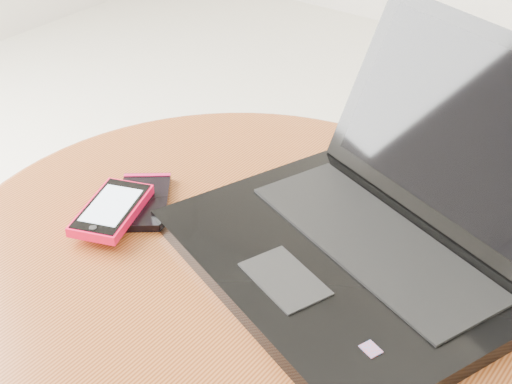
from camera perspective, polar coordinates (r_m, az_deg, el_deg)
The scene contains 4 objects.
table at distance 0.92m, azimuth -1.55°, elevation -10.21°, with size 0.70×0.70×0.55m.
laptop at distance 0.82m, azimuth 9.24°, elevation -2.51°, with size 0.47×0.46×0.23m.
phone_black at distance 0.92m, azimuth -8.77°, elevation -0.71°, with size 0.12×0.13×0.01m.
phone_pink at distance 0.89m, azimuth -11.20°, elevation -1.36°, with size 0.10×0.13×0.01m.
Camera 1 is at (0.37, -0.60, 1.07)m, focal length 51.25 mm.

